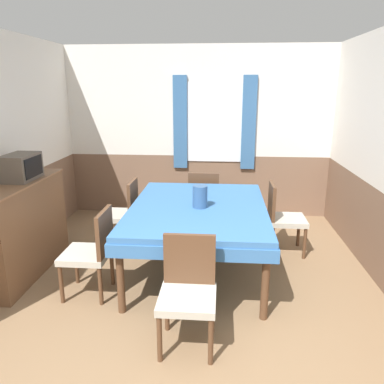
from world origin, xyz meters
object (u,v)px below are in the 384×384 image
at_px(chair_left_far, 123,211).
at_px(chair_head_window, 204,199).
at_px(tv, 21,167).
at_px(vase, 200,197).
at_px(sideboard, 20,228).
at_px(chair_head_near, 188,288).
at_px(dining_table, 198,214).
at_px(chair_right_far, 282,216).
at_px(chair_left_near, 92,250).

xyz_separation_m(chair_left_far, chair_head_window, (0.99, 0.64, 0.00)).
distance_m(chair_left_far, tv, 1.32).
bearing_deg(vase, tv, -179.25).
relative_size(chair_left_far, sideboard, 0.62).
bearing_deg(chair_head_near, dining_table, -90.00).
xyz_separation_m(dining_table, chair_head_window, (-0.00, 1.22, -0.19)).
bearing_deg(chair_head_window, chair_left_far, -147.03).
bearing_deg(dining_table, tv, -177.48).
height_order(dining_table, chair_right_far, chair_right_far).
bearing_deg(chair_head_window, dining_table, -90.00).
distance_m(chair_left_far, vase, 1.26).
height_order(chair_right_far, sideboard, sideboard).
bearing_deg(chair_right_far, dining_table, -59.63).
bearing_deg(tv, chair_head_window, 34.66).
distance_m(dining_table, chair_left_far, 1.16).
bearing_deg(chair_left_near, chair_head_window, -28.78).
distance_m(chair_right_far, chair_head_near, 2.06).
bearing_deg(chair_left_near, tv, 61.03).
relative_size(sideboard, tv, 3.14).
distance_m(dining_table, chair_right_far, 1.16).
distance_m(chair_right_far, tv, 3.04).
distance_m(chair_head_window, vase, 1.35).
bearing_deg(chair_head_near, sideboard, -27.82).
bearing_deg(sideboard, tv, 77.03).
height_order(chair_left_far, chair_head_window, same).
xyz_separation_m(chair_left_far, chair_head_near, (0.99, -1.81, 0.00)).
height_order(chair_head_near, vase, vase).
distance_m(chair_left_near, vase, 1.21).
bearing_deg(chair_left_far, tv, 126.45).
distance_m(chair_left_near, chair_head_window, 2.06).
xyz_separation_m(dining_table, sideboard, (-1.92, -0.21, -0.14)).
relative_size(chair_head_window, chair_head_near, 1.00).
distance_m(sideboard, tv, 0.66).
bearing_deg(chair_right_far, chair_head_window, -122.97).
distance_m(chair_head_near, tv, 2.32).
bearing_deg(sideboard, chair_head_near, -27.82).
relative_size(dining_table, chair_left_far, 2.22).
bearing_deg(chair_right_far, chair_head_near, -28.78).
relative_size(chair_right_far, tv, 1.96).
xyz_separation_m(dining_table, chair_left_far, (-0.99, 0.58, -0.19)).
bearing_deg(chair_right_far, chair_left_near, -59.63).
relative_size(chair_right_far, chair_head_near, 1.00).
relative_size(chair_left_near, chair_right_far, 1.00).
distance_m(chair_left_far, chair_right_far, 1.98).
bearing_deg(dining_table, chair_left_near, -149.63).
bearing_deg(sideboard, chair_left_far, 40.46).
xyz_separation_m(chair_head_window, tv, (-1.89, -1.31, 0.70)).
bearing_deg(sideboard, vase, 4.51).
bearing_deg(dining_table, sideboard, -173.73).
relative_size(chair_head_window, vase, 3.69).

